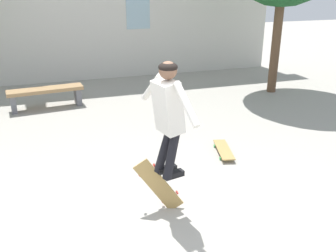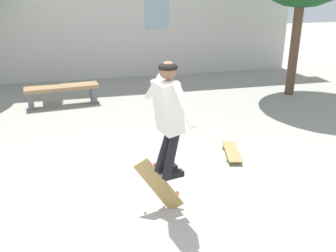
{
  "view_description": "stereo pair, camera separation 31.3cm",
  "coord_description": "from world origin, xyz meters",
  "px_view_note": "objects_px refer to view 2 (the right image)",
  "views": [
    {
      "loc": [
        -1.05,
        -3.25,
        2.82
      ],
      "look_at": [
        0.2,
        0.68,
        1.19
      ],
      "focal_mm": 40.0,
      "sensor_mm": 36.0,
      "label": 1
    },
    {
      "loc": [
        -0.75,
        -3.33,
        2.82
      ],
      "look_at": [
        0.2,
        0.68,
        1.19
      ],
      "focal_mm": 40.0,
      "sensor_mm": 36.0,
      "label": 2
    }
  ],
  "objects_px": {
    "park_bench": "(62,91)",
    "skateboard_flipping": "(159,185)",
    "skater": "(168,111)",
    "skateboard_resting": "(232,152)"
  },
  "relations": [
    {
      "from": "park_bench",
      "to": "skateboard_resting",
      "type": "distance_m",
      "value": 4.5
    },
    {
      "from": "skateboard_flipping",
      "to": "skateboard_resting",
      "type": "height_order",
      "value": "skateboard_flipping"
    },
    {
      "from": "park_bench",
      "to": "skateboard_resting",
      "type": "bearing_deg",
      "value": -56.76
    },
    {
      "from": "park_bench",
      "to": "skateboard_flipping",
      "type": "height_order",
      "value": "skateboard_flipping"
    },
    {
      "from": "skater",
      "to": "park_bench",
      "type": "bearing_deg",
      "value": 93.25
    },
    {
      "from": "skater",
      "to": "skateboard_resting",
      "type": "relative_size",
      "value": 1.72
    },
    {
      "from": "park_bench",
      "to": "skateboard_resting",
      "type": "height_order",
      "value": "park_bench"
    },
    {
      "from": "park_bench",
      "to": "skateboard_flipping",
      "type": "xyz_separation_m",
      "value": [
        1.33,
        -4.72,
        -0.0
      ]
    },
    {
      "from": "park_bench",
      "to": "skater",
      "type": "relative_size",
      "value": 1.2
    },
    {
      "from": "skater",
      "to": "skateboard_flipping",
      "type": "xyz_separation_m",
      "value": [
        -0.1,
        0.09,
        -1.03
      ]
    }
  ]
}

